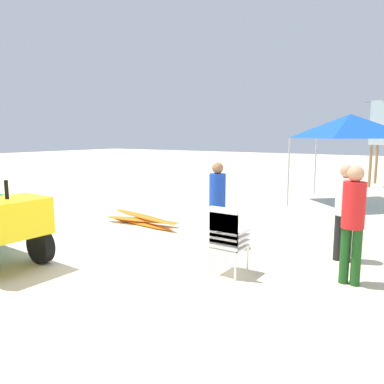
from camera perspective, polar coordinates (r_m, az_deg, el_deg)
ground at (r=6.72m, az=-15.52°, el=-10.80°), size 80.00×80.00×0.00m
stacked_plastic_chairs at (r=5.94m, az=5.35°, el=-6.51°), size 0.48×0.48×1.11m
surfboard_pile at (r=9.44m, az=-7.61°, el=-4.15°), size 2.43×0.81×0.24m
lifeguard_near_left at (r=7.35m, az=3.85°, el=-1.06°), size 0.32×0.32×1.68m
lifeguard_near_center at (r=7.03m, az=22.05°, el=-2.01°), size 0.32×0.32×1.70m
lifeguard_near_right at (r=5.96m, az=23.13°, el=-3.47°), size 0.32×0.32×1.77m
popup_canopy at (r=12.96m, az=22.72°, el=9.14°), size 2.87×2.87×2.84m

